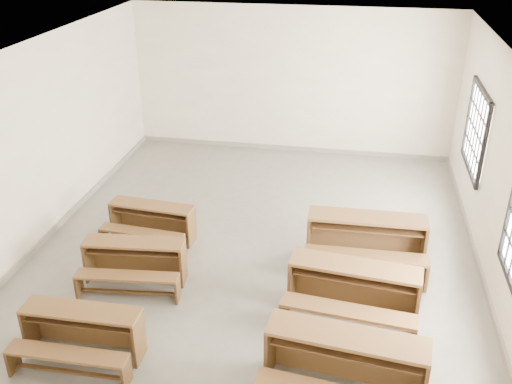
% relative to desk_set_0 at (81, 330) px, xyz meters
% --- Properties ---
extents(room, '(8.50, 8.50, 3.20)m').
position_rel_desk_set_0_xyz_m(room, '(1.71, 2.86, 1.76)').
color(room, gray).
rests_on(room, ground).
extents(desk_set_0, '(1.46, 0.77, 0.65)m').
position_rel_desk_set_0_xyz_m(desk_set_0, '(0.00, 0.00, 0.00)').
color(desk_set_0, brown).
rests_on(desk_set_0, ground).
extents(desk_set_1, '(1.53, 0.90, 0.66)m').
position_rel_desk_set_0_xyz_m(desk_set_1, '(0.05, 1.60, 0.00)').
color(desk_set_1, brown).
rests_on(desk_set_1, ground).
extents(desk_set_2, '(1.46, 0.84, 0.63)m').
position_rel_desk_set_0_xyz_m(desk_set_2, '(-0.12, 2.78, -0.01)').
color(desk_set_2, brown).
rests_on(desk_set_2, ground).
extents(desk_set_3, '(1.87, 1.12, 0.80)m').
position_rel_desk_set_0_xyz_m(desk_set_3, '(3.17, -0.06, 0.08)').
color(desk_set_3, brown).
rests_on(desk_set_3, ground).
extents(desk_set_4, '(1.81, 1.07, 0.77)m').
position_rel_desk_set_0_xyz_m(desk_set_4, '(3.21, 1.37, 0.07)').
color(desk_set_4, brown).
rests_on(desk_set_4, ground).
extents(desk_set_5, '(1.80, 0.96, 0.80)m').
position_rel_desk_set_0_xyz_m(desk_set_5, '(3.36, 2.69, 0.09)').
color(desk_set_5, brown).
rests_on(desk_set_5, ground).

